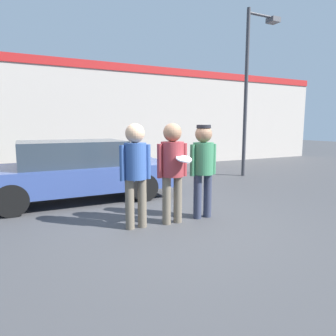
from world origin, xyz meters
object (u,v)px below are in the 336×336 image
(person_left, at_px, (135,166))
(person_middle_with_frisbee, at_px, (172,163))
(person_right, at_px, (203,162))
(street_lamp, at_px, (252,75))
(parked_car_near, at_px, (75,170))

(person_left, bearing_deg, person_middle_with_frisbee, -4.23)
(person_middle_with_frisbee, bearing_deg, person_left, 175.77)
(person_right, relative_size, street_lamp, 0.32)
(person_right, bearing_deg, person_left, 179.77)
(person_left, bearing_deg, street_lamp, 32.05)
(parked_car_near, bearing_deg, person_middle_with_frisbee, -64.09)
(person_middle_with_frisbee, relative_size, parked_car_near, 0.40)
(person_middle_with_frisbee, bearing_deg, person_right, 3.77)
(person_right, distance_m, parked_car_near, 3.13)
(person_right, distance_m, street_lamp, 5.77)
(parked_car_near, distance_m, street_lamp, 6.59)
(person_right, height_order, street_lamp, street_lamp)
(person_left, height_order, street_lamp, street_lamp)
(person_middle_with_frisbee, relative_size, street_lamp, 0.32)
(parked_car_near, bearing_deg, person_left, -77.08)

